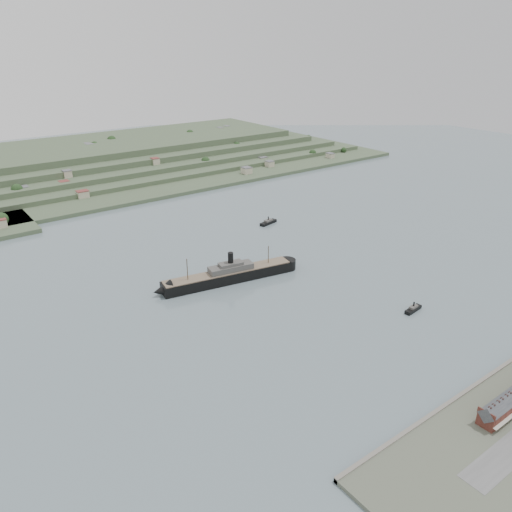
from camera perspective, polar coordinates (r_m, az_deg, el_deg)
ground at (r=367.09m, az=4.78°, el=-2.37°), size 1400.00×1400.00×0.00m
far_peninsula at (r=701.21m, az=-15.28°, el=10.61°), size 760.00×309.00×30.00m
steamship at (r=356.52m, az=-3.57°, el=-2.29°), size 109.47×31.11×26.41m
tugboat at (r=336.19m, az=17.53°, el=-5.78°), size 14.87×5.51×6.53m
ferry_east at (r=469.81m, az=1.42°, el=3.89°), size 19.84×9.52×7.17m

